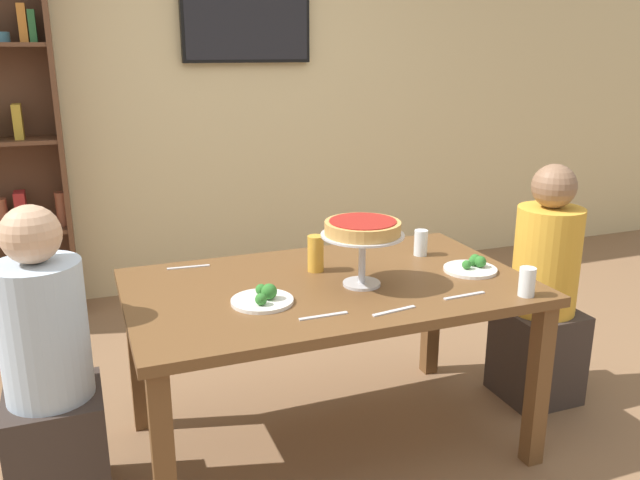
{
  "coord_description": "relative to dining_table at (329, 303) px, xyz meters",
  "views": [
    {
      "loc": [
        -0.91,
        -2.27,
        1.64
      ],
      "look_at": [
        0.0,
        0.1,
        0.89
      ],
      "focal_mm": 36.43,
      "sensor_mm": 36.0,
      "label": 1
    }
  ],
  "objects": [
    {
      "name": "ground_plane",
      "position": [
        0.0,
        0.0,
        -0.65
      ],
      "size": [
        12.0,
        12.0,
        0.0
      ],
      "primitive_type": "plane",
      "color": "#846042"
    },
    {
      "name": "rear_partition",
      "position": [
        0.0,
        2.2,
        0.75
      ],
      "size": [
        8.0,
        0.12,
        2.8
      ],
      "primitive_type": "cube",
      "color": "beige",
      "rests_on": "ground_plane"
    },
    {
      "name": "dining_table",
      "position": [
        0.0,
        0.0,
        0.0
      ],
      "size": [
        1.59,
        0.96,
        0.74
      ],
      "color": "brown",
      "rests_on": "ground_plane"
    },
    {
      "name": "television",
      "position": [
        0.25,
        2.11,
        1.15
      ],
      "size": [
        0.87,
        0.05,
        0.51
      ],
      "color": "black"
    },
    {
      "name": "diner_head_east",
      "position": [
        1.09,
        0.01,
        -0.16
      ],
      "size": [
        0.34,
        0.34,
        1.15
      ],
      "rotation": [
        0.0,
        0.0,
        3.14
      ],
      "color": "#382D28",
      "rests_on": "ground_plane"
    },
    {
      "name": "diner_head_west",
      "position": [
        -1.07,
        -0.0,
        -0.16
      ],
      "size": [
        0.34,
        0.34,
        1.15
      ],
      "color": "#382D28",
      "rests_on": "ground_plane"
    },
    {
      "name": "deep_dish_pizza_stand",
      "position": [
        0.11,
        -0.07,
        0.31
      ],
      "size": [
        0.33,
        0.33,
        0.26
      ],
      "color": "silver",
      "rests_on": "dining_table"
    },
    {
      "name": "salad_plate_near_diner",
      "position": [
        0.62,
        -0.08,
        0.11
      ],
      "size": [
        0.22,
        0.22,
        0.06
      ],
      "color": "white",
      "rests_on": "dining_table"
    },
    {
      "name": "salad_plate_far_diner",
      "position": [
        -0.31,
        -0.12,
        0.11
      ],
      "size": [
        0.23,
        0.23,
        0.07
      ],
      "color": "white",
      "rests_on": "dining_table"
    },
    {
      "name": "beer_glass_amber_tall",
      "position": [
        -0.0,
        0.15,
        0.16
      ],
      "size": [
        0.07,
        0.07,
        0.15
      ],
      "primitive_type": "cylinder",
      "color": "gold",
      "rests_on": "dining_table"
    },
    {
      "name": "water_glass_clear_near",
      "position": [
        0.65,
        -0.4,
        0.14
      ],
      "size": [
        0.06,
        0.06,
        0.11
      ],
      "primitive_type": "cylinder",
      "color": "white",
      "rests_on": "dining_table"
    },
    {
      "name": "water_glass_clear_far",
      "position": [
        0.52,
        0.19,
        0.15
      ],
      "size": [
        0.06,
        0.06,
        0.12
      ],
      "primitive_type": "cylinder",
      "color": "white",
      "rests_on": "dining_table"
    },
    {
      "name": "cutlery_fork_near",
      "position": [
        -0.15,
        -0.31,
        0.09
      ],
      "size": [
        0.18,
        0.02,
        0.0
      ],
      "primitive_type": "cube",
      "rotation": [
        0.0,
        0.0,
        0.0
      ],
      "color": "silver",
      "rests_on": "dining_table"
    },
    {
      "name": "cutlery_knife_near",
      "position": [
        -0.5,
        0.38,
        0.09
      ],
      "size": [
        0.18,
        0.03,
        0.0
      ],
      "primitive_type": "cube",
      "rotation": [
        0.0,
        0.0,
        3.06
      ],
      "color": "silver",
      "rests_on": "dining_table"
    },
    {
      "name": "cutlery_fork_far",
      "position": [
        0.43,
        -0.32,
        0.09
      ],
      "size": [
        0.18,
        0.02,
        0.0
      ],
      "primitive_type": "cube",
      "rotation": [
        0.0,
        0.0,
        0.05
      ],
      "color": "silver",
      "rests_on": "dining_table"
    },
    {
      "name": "cutlery_knife_far",
      "position": [
        0.11,
        -0.36,
        0.09
      ],
      "size": [
        0.18,
        0.04,
        0.0
      ],
      "primitive_type": "cube",
      "rotation": [
        0.0,
        0.0,
        0.14
      ],
      "color": "silver",
      "rests_on": "dining_table"
    }
  ]
}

